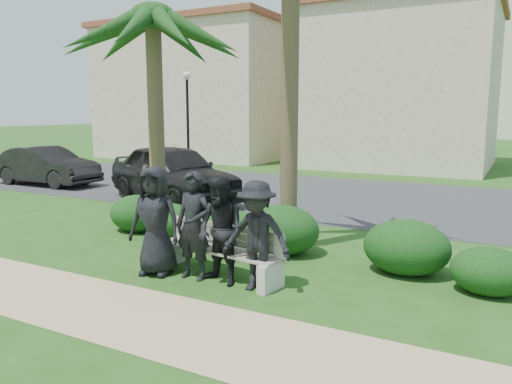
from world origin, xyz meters
TOP-DOWN VIEW (x-y plane):
  - ground at (0.00, 0.00)m, footprint 160.00×160.00m
  - footpath at (0.00, -1.80)m, footprint 30.00×1.60m
  - asphalt_street at (0.00, 8.00)m, footprint 160.00×8.00m
  - stucco_bldg_left at (-12.00, 18.00)m, footprint 10.40×8.40m
  - stucco_bldg_right at (-1.00, 18.00)m, footprint 8.40×8.40m
  - street_lamp at (-9.00, 12.00)m, footprint 0.36×0.36m
  - park_bench at (0.26, -0.00)m, footprint 2.25×0.81m
  - man_a at (-0.64, -0.38)m, footprint 0.92×0.70m
  - man_b at (0.00, -0.28)m, footprint 0.60×0.40m
  - man_c at (0.49, -0.28)m, footprint 0.89×0.76m
  - man_d at (1.08, -0.27)m, footprint 1.06×0.66m
  - hedge_a at (-2.87, 1.70)m, footprint 1.22×1.01m
  - hedge_b at (-1.91, 1.59)m, footprint 1.09×0.90m
  - hedge_c at (-0.13, 1.15)m, footprint 1.24×1.03m
  - hedge_d at (0.57, 1.63)m, footprint 1.38×1.14m
  - hedge_e at (2.79, 1.52)m, footprint 1.35×1.12m
  - hedge_f at (4.00, 1.14)m, footprint 1.04×0.86m
  - hedge_extra at (-0.40, 1.59)m, footprint 1.09×0.90m
  - palm_left at (-2.34, 1.77)m, footprint 3.00×3.00m
  - car_a at (-4.39, 4.91)m, footprint 5.16×3.56m
  - car_b at (-10.32, 5.46)m, footprint 4.04×1.46m

SIDE VIEW (x-z plane):
  - ground at x=0.00m, z-range 0.00..0.00m
  - footpath at x=0.00m, z-range -0.01..0.01m
  - asphalt_street at x=0.00m, z-range -0.01..0.01m
  - hedge_f at x=4.00m, z-range 0.00..0.68m
  - park_bench at x=0.26m, z-range -0.04..0.73m
  - hedge_b at x=-1.91m, z-range 0.00..0.71m
  - hedge_extra at x=-0.40m, z-range 0.00..0.71m
  - hedge_a at x=-2.87m, z-range 0.00..0.80m
  - hedge_c at x=-0.13m, z-range 0.00..0.81m
  - hedge_e at x=2.79m, z-range 0.00..0.88m
  - hedge_d at x=0.57m, z-range 0.00..0.90m
  - car_b at x=-10.32m, z-range 0.00..1.33m
  - man_d at x=1.08m, z-range 0.00..1.58m
  - man_c at x=0.49m, z-range 0.00..1.60m
  - car_a at x=-4.39m, z-range 0.00..1.63m
  - man_b at x=0.00m, z-range 0.00..1.64m
  - man_a at x=-0.64m, z-range 0.00..1.70m
  - street_lamp at x=-9.00m, z-range 0.80..5.09m
  - stucco_bldg_left at x=-12.00m, z-range 0.01..7.31m
  - stucco_bldg_right at x=-1.00m, z-range 0.01..7.31m
  - palm_left at x=-2.34m, z-range 1.68..6.95m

